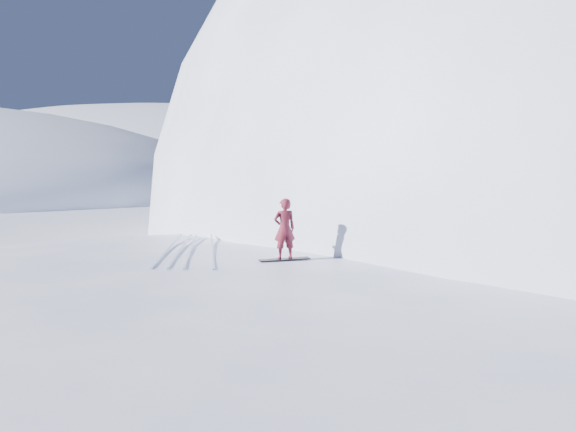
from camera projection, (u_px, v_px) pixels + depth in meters
The scene contains 8 objects.
ground at pixel (140, 390), 11.49m from camera, with size 400.00×400.00×0.00m, color white.
near_ridge at pixel (215, 344), 14.36m from camera, with size 36.00×28.00×4.80m, color white.
peak_shoulder at pixel (433, 247), 30.31m from camera, with size 28.00×24.00×18.00m, color white.
far_ridge_c at pixel (154, 181), 124.17m from camera, with size 140.00×90.00×36.00m, color white.
wind_bumps at pixel (150, 354), 13.64m from camera, with size 16.00×14.40×1.00m.
snowboard at pixel (284, 259), 14.12m from camera, with size 1.43×0.27×0.02m, color black.
snowboarder at pixel (284, 229), 14.03m from camera, with size 0.61×0.40×1.67m, color maroon.
board_tracks at pixel (188, 248), 15.86m from camera, with size 2.71×5.92×0.04m.
Camera 1 is at (4.38, -10.62, 5.14)m, focal length 32.00 mm.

